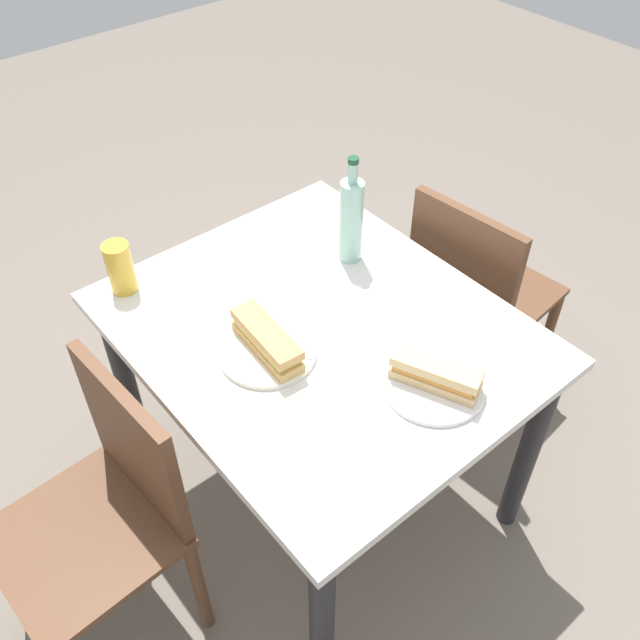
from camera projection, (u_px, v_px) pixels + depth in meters
The scene contains 12 objects.
ground_plane at pixel (320, 485), 2.30m from camera, with size 8.00×8.00×0.00m, color #6B6056.
dining_table at pixel (320, 356), 1.87m from camera, with size 1.06×0.89×0.74m.
chair_far at pixel (473, 294), 2.25m from camera, with size 0.44×0.44×0.86m.
chair_near at pixel (110, 508), 1.68m from camera, with size 0.42×0.42×0.86m.
plate_near at pixel (434, 385), 1.63m from camera, with size 0.25×0.25×0.01m, color white.
baguette_sandwich_near at pixel (436, 373), 1.60m from camera, with size 0.22×0.15×0.07m.
knife_near at pixel (438, 364), 1.67m from camera, with size 0.18×0.05×0.01m.
plate_far at pixel (268, 351), 1.71m from camera, with size 0.25×0.25×0.01m, color silver.
baguette_sandwich_far at pixel (267, 340), 1.68m from camera, with size 0.23×0.09×0.07m.
knife_far at pixel (283, 337), 1.73m from camera, with size 0.18×0.02×0.01m.
water_bottle at pixel (351, 219), 1.90m from camera, with size 0.07×0.07×0.32m.
beer_glass at pixel (120, 268), 1.84m from camera, with size 0.07×0.07×0.15m, color gold.
Camera 1 is at (0.99, -0.82, 1.98)m, focal length 38.88 mm.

